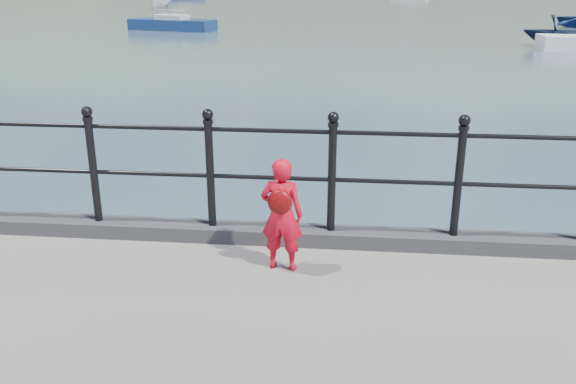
# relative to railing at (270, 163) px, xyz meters

# --- Properties ---
(ground) EXTENTS (600.00, 600.00, 0.00)m
(ground) POSITION_rel_railing_xyz_m (-0.00, 0.15, -1.82)
(ground) COLOR #2D4251
(ground) RESTS_ON ground
(kerb) EXTENTS (60.00, 0.30, 0.15)m
(kerb) POSITION_rel_railing_xyz_m (-0.00, -0.00, -0.75)
(kerb) COLOR #28282B
(kerb) RESTS_ON quay
(railing) EXTENTS (18.11, 0.11, 1.20)m
(railing) POSITION_rel_railing_xyz_m (0.00, 0.00, 0.00)
(railing) COLOR black
(railing) RESTS_ON kerb
(far_shore) EXTENTS (830.00, 200.00, 156.00)m
(far_shore) POSITION_rel_railing_xyz_m (38.34, 239.56, -24.39)
(far_shore) COLOR #333A21
(far_shore) RESTS_ON ground
(child) EXTENTS (0.41, 0.33, 1.05)m
(child) POSITION_rel_railing_xyz_m (0.18, -0.59, -0.29)
(child) COLOR red
(child) RESTS_ON quay
(launch_white) EXTENTS (2.25, 4.93, 1.85)m
(launch_white) POSITION_rel_railing_xyz_m (-19.04, 57.82, -0.90)
(launch_white) COLOR silver
(launch_white) RESTS_ON ground
(launch_navy) EXTENTS (3.69, 3.44, 1.59)m
(launch_navy) POSITION_rel_railing_xyz_m (10.95, 27.43, -1.03)
(launch_navy) COLOR black
(launch_navy) RESTS_ON ground
(sailboat_port) EXTENTS (6.02, 3.25, 8.36)m
(sailboat_port) POSITION_rel_railing_xyz_m (-11.10, 34.71, -1.48)
(sailboat_port) COLOR navy
(sailboat_port) RESTS_ON ground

